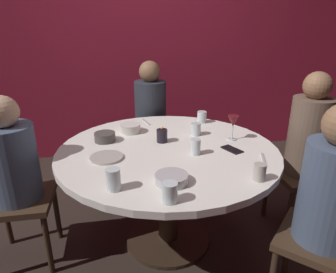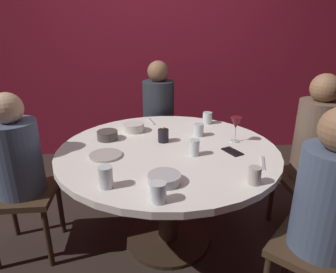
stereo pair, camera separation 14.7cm
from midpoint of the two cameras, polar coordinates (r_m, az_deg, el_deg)
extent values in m
plane|color=#2D231E|center=(2.36, -1.89, -18.93)|extent=(8.00, 8.00, 0.00)
cube|color=maroon|center=(3.54, -6.42, 17.35)|extent=(6.00, 0.10, 2.60)
cylinder|color=white|center=(1.98, -2.14, -2.74)|extent=(1.43, 1.43, 0.04)
cylinder|color=#332319|center=(2.15, -2.00, -11.78)|extent=(0.14, 0.14, 0.70)
cylinder|color=#2D2116|center=(2.35, -1.90, -18.65)|extent=(0.60, 0.60, 0.03)
cube|color=#3F2D1E|center=(2.20, -27.99, -10.58)|extent=(0.40, 0.40, 0.04)
cylinder|color=#475670|center=(2.09, -29.17, -4.48)|extent=(0.30, 0.30, 0.48)
sphere|color=tan|center=(1.99, -30.79, 3.99)|extent=(0.19, 0.19, 0.19)
cylinder|color=#332319|center=(2.15, -23.68, -18.27)|extent=(0.04, 0.04, 0.43)
cylinder|color=#332319|center=(2.51, -29.74, -13.23)|extent=(0.04, 0.04, 0.43)
cylinder|color=#332319|center=(2.41, -21.95, -13.26)|extent=(0.04, 0.04, 0.43)
cube|color=#3F2D1E|center=(2.94, -4.65, -0.33)|extent=(0.40, 0.40, 0.04)
cylinder|color=#2D333D|center=(2.85, -4.82, 5.05)|extent=(0.29, 0.29, 0.53)
sphere|color=#8C6647|center=(2.77, -5.04, 12.09)|extent=(0.19, 0.19, 0.19)
cylinder|color=#332319|center=(3.18, -7.89, -3.38)|extent=(0.04, 0.04, 0.43)
cylinder|color=#332319|center=(2.87, -7.56, -6.13)|extent=(0.04, 0.04, 0.43)
cylinder|color=#332319|center=(3.20, -1.80, -2.97)|extent=(0.04, 0.04, 0.43)
cylinder|color=#332319|center=(2.90, -0.81, -5.65)|extent=(0.04, 0.04, 0.43)
cube|color=#3F2D1E|center=(2.43, 22.38, -6.64)|extent=(0.40, 0.40, 0.04)
cylinder|color=brown|center=(2.32, 23.38, -0.05)|extent=(0.28, 0.28, 0.56)
sphere|color=#8C6647|center=(2.23, 24.72, 8.71)|extent=(0.19, 0.19, 0.19)
cylinder|color=#332319|center=(2.75, 22.91, -9.01)|extent=(0.04, 0.04, 0.43)
cylinder|color=#332319|center=(2.59, 16.46, -10.04)|extent=(0.04, 0.04, 0.43)
cylinder|color=#332319|center=(2.52, 27.03, -12.60)|extent=(0.04, 0.04, 0.43)
cylinder|color=#332319|center=(2.34, 20.14, -14.10)|extent=(0.04, 0.04, 0.43)
cube|color=#3F2D1E|center=(1.80, 24.67, -17.51)|extent=(0.57, 0.57, 0.04)
cylinder|color=#475670|center=(1.65, 26.14, -9.74)|extent=(0.42, 0.42, 0.52)
cylinder|color=#332319|center=(2.09, 19.86, -18.85)|extent=(0.04, 0.04, 0.43)
cylinder|color=black|center=(2.06, -3.20, 0.11)|extent=(0.07, 0.07, 0.09)
sphere|color=#F9D159|center=(2.04, -3.23, 1.60)|extent=(0.02, 0.02, 0.02)
cylinder|color=silver|center=(2.14, 10.04, -0.53)|extent=(0.06, 0.06, 0.01)
cylinder|color=silver|center=(2.12, 10.12, 0.67)|extent=(0.01, 0.01, 0.09)
cone|color=maroon|center=(2.09, 10.26, 2.86)|extent=(0.08, 0.08, 0.08)
cylinder|color=#B2ADA3|center=(1.87, -13.76, -3.88)|extent=(0.20, 0.20, 0.01)
cube|color=black|center=(1.96, 9.89, -2.47)|extent=(0.12, 0.16, 0.01)
cylinder|color=#B7B7BC|center=(1.55, -2.08, -8.00)|extent=(0.17, 0.17, 0.05)
cylinder|color=silver|center=(2.27, -9.01, 1.53)|extent=(0.15, 0.15, 0.06)
cylinder|color=#4C4742|center=(2.13, -13.79, -0.12)|extent=(0.14, 0.14, 0.06)
cylinder|color=#B2ADA3|center=(1.61, 14.41, -6.59)|extent=(0.07, 0.07, 0.09)
cylinder|color=silver|center=(2.46, 4.70, 3.66)|extent=(0.07, 0.07, 0.09)
cylinder|color=silver|center=(2.18, 3.35, 1.39)|extent=(0.07, 0.07, 0.09)
cylinder|color=silver|center=(1.86, 2.97, -1.96)|extent=(0.06, 0.06, 0.10)
cylinder|color=silver|center=(1.51, -13.07, -7.96)|extent=(0.07, 0.07, 0.11)
cylinder|color=silver|center=(1.39, -2.78, -10.58)|extent=(0.07, 0.07, 0.10)
cube|color=#B7B7BC|center=(1.87, 15.47, -4.22)|extent=(0.08, 0.17, 0.01)
cube|color=#B7B7BC|center=(2.48, -5.85, 2.73)|extent=(0.06, 0.18, 0.01)
camera|label=1|loc=(0.07, -92.18, -0.83)|focal=32.28mm
camera|label=2|loc=(0.07, 87.82, 0.83)|focal=32.28mm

